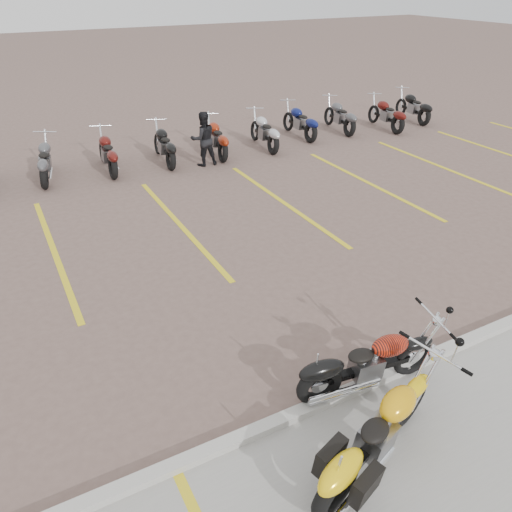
{
  "coord_description": "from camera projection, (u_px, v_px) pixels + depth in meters",
  "views": [
    {
      "loc": [
        -3.25,
        -5.73,
        4.95
      ],
      "look_at": [
        0.22,
        0.76,
        0.75
      ],
      "focal_mm": 35.0,
      "sensor_mm": 36.0,
      "label": 1
    }
  ],
  "objects": [
    {
      "name": "curb",
      "position": [
        339.0,
        396.0,
        6.61
      ],
      "size": [
        60.0,
        0.18,
        0.12
      ],
      "primitive_type": "cube",
      "color": "#ADAAA3",
      "rests_on": "ground"
    },
    {
      "name": "yellow_cruiser",
      "position": [
        371.0,
        437.0,
        5.53
      ],
      "size": [
        2.19,
        0.87,
        0.93
      ],
      "rotation": [
        0.13,
        0.0,
        0.33
      ],
      "color": "black",
      "rests_on": "ground"
    },
    {
      "name": "flame_cruiser",
      "position": [
        364.0,
        365.0,
        6.61
      ],
      "size": [
        2.07,
        0.42,
        0.85
      ],
      "rotation": [
        0.11,
        0.0,
        -0.12
      ],
      "color": "black",
      "rests_on": "ground"
    },
    {
      "name": "parking_stripes",
      "position": [
        180.0,
        224.0,
        11.23
      ],
      "size": [
        38.0,
        5.5,
        0.01
      ],
      "primitive_type": null,
      "color": "gold",
      "rests_on": "ground"
    },
    {
      "name": "person_b",
      "position": [
        203.0,
        139.0,
        14.33
      ],
      "size": [
        0.8,
        0.64,
        1.55
      ],
      "primitive_type": "imported",
      "rotation": [
        0.0,
        0.0,
        3.07
      ],
      "color": "black",
      "rests_on": "ground"
    },
    {
      "name": "bg_bike_row",
      "position": [
        162.0,
        144.0,
        14.69
      ],
      "size": [
        20.72,
        2.07,
        1.1
      ],
      "color": "black",
      "rests_on": "ground"
    },
    {
      "name": "ground",
      "position": [
        266.0,
        319.0,
        8.17
      ],
      "size": [
        100.0,
        100.0,
        0.0
      ],
      "primitive_type": "plane",
      "color": "#705850",
      "rests_on": "ground"
    }
  ]
}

